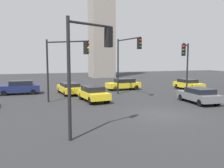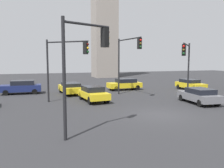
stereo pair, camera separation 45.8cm
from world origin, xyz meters
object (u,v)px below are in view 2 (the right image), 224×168
object	(u,v)px
car_1	(190,84)
car_3	(70,88)
car_0	(199,95)
car_5	(93,93)
car_6	(125,84)
traffic_light_4	(65,57)
traffic_light_1	(187,58)
traffic_light_3	(128,54)
car_2	(21,87)
traffic_light_0	(85,54)

from	to	relation	value
car_1	car_3	bearing A→B (deg)	-95.99
car_0	car_3	size ratio (longest dim) A/B	0.92
car_5	car_6	size ratio (longest dim) A/B	0.97
traffic_light_4	car_0	bearing A→B (deg)	21.07
car_1	car_6	distance (m)	8.09
traffic_light_1	traffic_light_3	world-z (taller)	traffic_light_3
traffic_light_4	car_3	bearing A→B (deg)	117.67
car_3	car_5	bearing A→B (deg)	-170.07
traffic_light_3	car_5	distance (m)	5.47
car_0	car_5	distance (m)	9.23
car_1	car_6	bearing A→B (deg)	-109.72
car_0	car_2	distance (m)	18.26
car_3	traffic_light_1	bearing A→B (deg)	-128.40
traffic_light_1	car_1	distance (m)	7.70
car_1	traffic_light_1	bearing A→B (deg)	-41.70
car_0	car_3	bearing A→B (deg)	51.89
car_1	car_6	xyz separation A→B (m)	(-7.65, 2.63, 0.03)
traffic_light_1	car_1	size ratio (longest dim) A/B	1.31
traffic_light_4	car_3	world-z (taller)	traffic_light_4
traffic_light_1	traffic_light_3	bearing A→B (deg)	-79.52
car_0	car_5	size ratio (longest dim) A/B	1.02
traffic_light_0	traffic_light_1	world-z (taller)	traffic_light_0
car_3	traffic_light_0	bearing A→B (deg)	170.03
traffic_light_4	car_5	distance (m)	4.04
traffic_light_0	traffic_light_4	distance (m)	8.63
car_3	traffic_light_4	bearing A→B (deg)	163.15
traffic_light_4	car_5	xyz separation A→B (m)	(2.44, 0.27, -3.21)
car_5	traffic_light_3	bearing A→B (deg)	104.10
traffic_light_1	car_3	size ratio (longest dim) A/B	1.19
traffic_light_3	traffic_light_1	bearing A→B (deg)	50.83
car_2	car_5	bearing A→B (deg)	135.02
traffic_light_1	traffic_light_3	distance (m)	5.63
traffic_light_3	car_3	size ratio (longest dim) A/B	1.31
car_0	car_1	bearing A→B (deg)	-28.15
car_2	car_5	xyz separation A→B (m)	(6.39, -6.85, -0.04)
traffic_light_1	car_0	size ratio (longest dim) A/B	1.29
traffic_light_0	car_5	size ratio (longest dim) A/B	1.38
traffic_light_3	traffic_light_0	bearing A→B (deg)	-39.14
traffic_light_0	car_5	bearing A→B (deg)	49.37
traffic_light_4	car_6	xyz separation A→B (m)	(8.04, 6.57, -3.20)
car_2	traffic_light_4	bearing A→B (deg)	121.00
traffic_light_1	car_0	bearing A→B (deg)	35.43
traffic_light_0	car_6	bearing A→B (deg)	37.27
traffic_light_3	car_5	world-z (taller)	traffic_light_3
traffic_light_1	car_6	size ratio (longest dim) A/B	1.27
traffic_light_4	car_2	distance (m)	8.74
traffic_light_4	car_1	world-z (taller)	traffic_light_4
car_1	car_3	size ratio (longest dim) A/B	0.91
traffic_light_4	car_2	size ratio (longest dim) A/B	1.27
traffic_light_3	car_6	distance (m)	6.32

